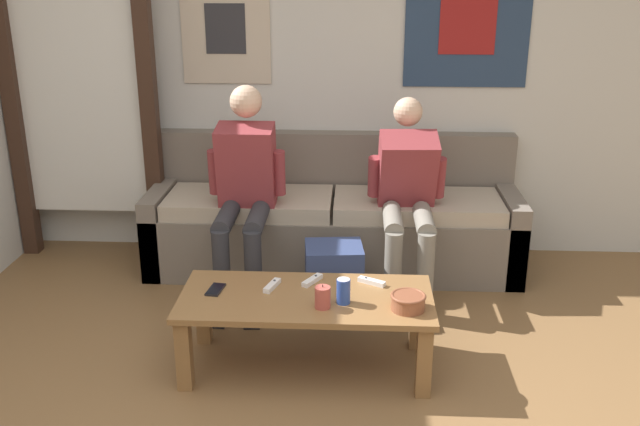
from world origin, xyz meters
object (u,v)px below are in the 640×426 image
(drink_can_blue, at_px, (343,291))
(game_controller_far_center, at_px, (272,286))
(coffee_table, at_px, (306,308))
(cell_phone, at_px, (216,289))
(pillar_candle, at_px, (323,297))
(game_controller_near_left, at_px, (312,280))
(ceramic_bowl, at_px, (408,301))
(person_seated_teen, at_px, (408,192))
(person_seated_adult, at_px, (244,185))
(backpack, at_px, (334,282))
(couch, at_px, (333,223))
(game_controller_near_right, at_px, (372,282))

(drink_can_blue, distance_m, game_controller_far_center, 0.39)
(coffee_table, bearing_deg, cell_phone, 175.19)
(pillar_candle, relative_size, game_controller_near_left, 0.83)
(coffee_table, distance_m, ceramic_bowl, 0.51)
(coffee_table, distance_m, person_seated_teen, 1.11)
(pillar_candle, xyz_separation_m, drink_can_blue, (0.10, 0.05, 0.01))
(pillar_candle, bearing_deg, game_controller_far_center, 142.70)
(person_seated_teen, bearing_deg, ceramic_bowl, -93.03)
(person_seated_adult, bearing_deg, backpack, -30.18)
(game_controller_far_center, bearing_deg, pillar_candle, -37.30)
(pillar_candle, distance_m, drink_can_blue, 0.11)
(pillar_candle, bearing_deg, couch, 89.93)
(drink_can_blue, distance_m, game_controller_near_right, 0.26)
(coffee_table, xyz_separation_m, person_seated_adult, (-0.43, 0.89, 0.34))
(backpack, height_order, game_controller_far_center, game_controller_far_center)
(game_controller_near_left, height_order, game_controller_far_center, same)
(person_seated_adult, xyz_separation_m, pillar_candle, (0.51, -1.01, -0.22))
(drink_can_blue, relative_size, game_controller_near_left, 0.88)
(coffee_table, height_order, game_controller_far_center, game_controller_far_center)
(game_controller_near_left, relative_size, game_controller_far_center, 0.96)
(ceramic_bowl, height_order, game_controller_near_left, ceramic_bowl)
(person_seated_teen, xyz_separation_m, drink_can_blue, (-0.36, -0.99, -0.18))
(ceramic_bowl, bearing_deg, cell_phone, 170.81)
(game_controller_near_left, height_order, game_controller_near_right, same)
(person_seated_teen, xyz_separation_m, game_controller_far_center, (-0.71, -0.84, -0.23))
(person_seated_teen, height_order, cell_phone, person_seated_teen)
(cell_phone, bearing_deg, backpack, 43.63)
(person_seated_teen, xyz_separation_m, ceramic_bowl, (-0.05, -1.04, -0.20))
(person_seated_adult, xyz_separation_m, cell_phone, (-0.02, -0.86, -0.27))
(drink_can_blue, bearing_deg, person_seated_adult, 122.48)
(backpack, relative_size, drink_can_blue, 3.33)
(drink_can_blue, relative_size, cell_phone, 0.86)
(pillar_candle, height_order, game_controller_near_left, pillar_candle)
(coffee_table, relative_size, cell_phone, 8.53)
(person_seated_teen, bearing_deg, pillar_candle, -113.47)
(game_controller_near_left, distance_m, cell_phone, 0.48)
(person_seated_teen, height_order, game_controller_near_left, person_seated_teen)
(drink_can_blue, bearing_deg, couch, 94.01)
(game_controller_near_left, bearing_deg, pillar_candle, -76.41)
(coffee_table, distance_m, game_controller_far_center, 0.21)
(person_seated_adult, bearing_deg, coffee_table, -64.41)
(game_controller_near_left, relative_size, cell_phone, 0.98)
(coffee_table, height_order, drink_can_blue, drink_can_blue)
(person_seated_adult, height_order, cell_phone, person_seated_adult)
(coffee_table, height_order, pillar_candle, pillar_candle)
(game_controller_near_right, bearing_deg, person_seated_teen, 74.13)
(couch, xyz_separation_m, person_seated_teen, (0.45, -0.35, 0.33))
(couch, xyz_separation_m, person_seated_adult, (-0.52, -0.38, 0.37))
(drink_can_blue, xyz_separation_m, game_controller_near_right, (0.14, 0.22, -0.05))
(person_seated_adult, bearing_deg, cell_phone, -91.43)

